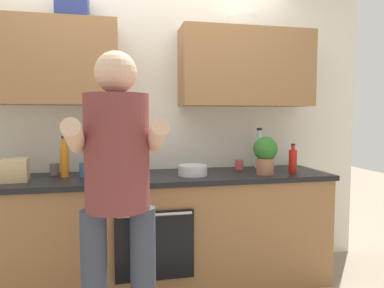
{
  "coord_description": "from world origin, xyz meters",
  "views": [
    {
      "loc": [
        -0.27,
        -2.74,
        1.36
      ],
      "look_at": [
        0.29,
        -0.1,
        1.15
      ],
      "focal_mm": 33.05,
      "sensor_mm": 36.0,
      "label": 1
    }
  ],
  "objects_px": {
    "person_standing": "(118,184)",
    "knife_block": "(116,158)",
    "cup_tea": "(84,170)",
    "grocery_bag_bread": "(15,170)",
    "mixing_bowl": "(193,170)",
    "cup_stoneware": "(54,169)",
    "cup_ceramic": "(239,165)",
    "potted_herb": "(265,153)",
    "bottle_juice": "(65,160)",
    "bottle_soda": "(106,159)",
    "bottle_hotsauce": "(293,160)",
    "bottle_water": "(259,151)"
  },
  "relations": [
    {
      "from": "person_standing",
      "to": "knife_block",
      "type": "distance_m",
      "value": 1.01
    },
    {
      "from": "cup_tea",
      "to": "grocery_bag_bread",
      "type": "relative_size",
      "value": 0.51
    },
    {
      "from": "mixing_bowl",
      "to": "grocery_bag_bread",
      "type": "distance_m",
      "value": 1.3
    },
    {
      "from": "person_standing",
      "to": "cup_stoneware",
      "type": "bearing_deg",
      "value": 115.08
    },
    {
      "from": "person_standing",
      "to": "cup_ceramic",
      "type": "distance_m",
      "value": 1.44
    },
    {
      "from": "potted_herb",
      "to": "cup_ceramic",
      "type": "bearing_deg",
      "value": 111.1
    },
    {
      "from": "bottle_juice",
      "to": "grocery_bag_bread",
      "type": "xyz_separation_m",
      "value": [
        -0.32,
        -0.11,
        -0.05
      ]
    },
    {
      "from": "bottle_soda",
      "to": "potted_herb",
      "type": "height_order",
      "value": "bottle_soda"
    },
    {
      "from": "potted_herb",
      "to": "grocery_bag_bread",
      "type": "distance_m",
      "value": 1.87
    },
    {
      "from": "potted_herb",
      "to": "person_standing",
      "type": "bearing_deg",
      "value": -148.3
    },
    {
      "from": "cup_ceramic",
      "to": "cup_stoneware",
      "type": "bearing_deg",
      "value": 178.69
    },
    {
      "from": "knife_block",
      "to": "potted_herb",
      "type": "relative_size",
      "value": 1.03
    },
    {
      "from": "person_standing",
      "to": "cup_tea",
      "type": "bearing_deg",
      "value": 105.56
    },
    {
      "from": "bottle_soda",
      "to": "bottle_hotsauce",
      "type": "bearing_deg",
      "value": -1.64
    },
    {
      "from": "bottle_water",
      "to": "cup_tea",
      "type": "xyz_separation_m",
      "value": [
        -1.49,
        -0.15,
        -0.1
      ]
    },
    {
      "from": "bottle_soda",
      "to": "bottle_juice",
      "type": "bearing_deg",
      "value": 158.78
    },
    {
      "from": "cup_tea",
      "to": "potted_herb",
      "type": "xyz_separation_m",
      "value": [
        1.4,
        -0.18,
        0.11
      ]
    },
    {
      "from": "bottle_hotsauce",
      "to": "grocery_bag_bread",
      "type": "bearing_deg",
      "value": 178.53
    },
    {
      "from": "bottle_soda",
      "to": "cup_tea",
      "type": "xyz_separation_m",
      "value": [
        -0.16,
        0.09,
        -0.09
      ]
    },
    {
      "from": "cup_stoneware",
      "to": "potted_herb",
      "type": "height_order",
      "value": "potted_herb"
    },
    {
      "from": "grocery_bag_bread",
      "to": "bottle_hotsauce",
      "type": "bearing_deg",
      "value": -1.47
    },
    {
      "from": "cup_stoneware",
      "to": "knife_block",
      "type": "bearing_deg",
      "value": -2.72
    },
    {
      "from": "bottle_hotsauce",
      "to": "grocery_bag_bread",
      "type": "height_order",
      "value": "bottle_hotsauce"
    },
    {
      "from": "bottle_soda",
      "to": "mixing_bowl",
      "type": "height_order",
      "value": "bottle_soda"
    },
    {
      "from": "bottle_juice",
      "to": "bottle_soda",
      "type": "bearing_deg",
      "value": -21.22
    },
    {
      "from": "cup_ceramic",
      "to": "bottle_water",
      "type": "bearing_deg",
      "value": 11.83
    },
    {
      "from": "cup_ceramic",
      "to": "cup_tea",
      "type": "xyz_separation_m",
      "value": [
        -1.29,
        -0.11,
        0.01
      ]
    },
    {
      "from": "person_standing",
      "to": "potted_herb",
      "type": "relative_size",
      "value": 5.64
    },
    {
      "from": "cup_stoneware",
      "to": "mixing_bowl",
      "type": "xyz_separation_m",
      "value": [
        1.06,
        -0.25,
        -0.01
      ]
    },
    {
      "from": "bottle_water",
      "to": "grocery_bag_bread",
      "type": "distance_m",
      "value": 1.97
    },
    {
      "from": "bottle_soda",
      "to": "bottle_juice",
      "type": "xyz_separation_m",
      "value": [
        -0.31,
        0.12,
        -0.01
      ]
    },
    {
      "from": "cup_ceramic",
      "to": "cup_tea",
      "type": "height_order",
      "value": "cup_tea"
    },
    {
      "from": "bottle_juice",
      "to": "cup_stoneware",
      "type": "xyz_separation_m",
      "value": [
        -0.09,
        0.11,
        -0.09
      ]
    },
    {
      "from": "mixing_bowl",
      "to": "knife_block",
      "type": "xyz_separation_m",
      "value": [
        -0.59,
        0.22,
        0.09
      ]
    },
    {
      "from": "bottle_juice",
      "to": "knife_block",
      "type": "bearing_deg",
      "value": 12.89
    },
    {
      "from": "cup_stoneware",
      "to": "potted_herb",
      "type": "relative_size",
      "value": 0.3
    },
    {
      "from": "grocery_bag_bread",
      "to": "cup_tea",
      "type": "bearing_deg",
      "value": 9.05
    },
    {
      "from": "person_standing",
      "to": "bottle_hotsauce",
      "type": "distance_m",
      "value": 1.61
    },
    {
      "from": "bottle_hotsauce",
      "to": "bottle_water",
      "type": "xyz_separation_m",
      "value": [
        -0.18,
        0.28,
        0.05
      ]
    },
    {
      "from": "bottle_soda",
      "to": "knife_block",
      "type": "height_order",
      "value": "bottle_soda"
    },
    {
      "from": "bottle_soda",
      "to": "bottle_water",
      "type": "relative_size",
      "value": 0.92
    },
    {
      "from": "cup_tea",
      "to": "potted_herb",
      "type": "relative_size",
      "value": 0.36
    },
    {
      "from": "knife_block",
      "to": "bottle_soda",
      "type": "bearing_deg",
      "value": -110.27
    },
    {
      "from": "cup_ceramic",
      "to": "grocery_bag_bread",
      "type": "height_order",
      "value": "grocery_bag_bread"
    },
    {
      "from": "bottle_juice",
      "to": "potted_herb",
      "type": "xyz_separation_m",
      "value": [
        1.54,
        -0.22,
        0.04
      ]
    },
    {
      "from": "bottle_water",
      "to": "cup_tea",
      "type": "distance_m",
      "value": 1.5
    },
    {
      "from": "bottle_juice",
      "to": "cup_ceramic",
      "type": "bearing_deg",
      "value": 3.03
    },
    {
      "from": "bottle_hotsauce",
      "to": "potted_herb",
      "type": "height_order",
      "value": "potted_herb"
    },
    {
      "from": "bottle_water",
      "to": "cup_tea",
      "type": "relative_size",
      "value": 3.28
    },
    {
      "from": "person_standing",
      "to": "bottle_water",
      "type": "bearing_deg",
      "value": 40.14
    }
  ]
}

